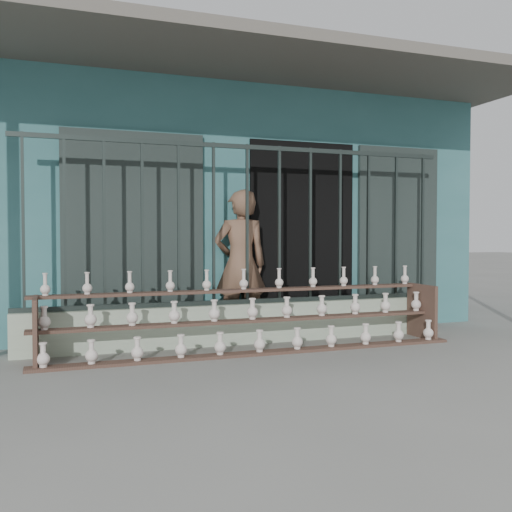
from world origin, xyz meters
name	(u,v)px	position (x,y,z in m)	size (l,w,h in m)	color
ground	(292,368)	(0.00, 0.00, 0.00)	(60.00, 60.00, 0.00)	slate
workshop_building	(189,211)	(0.00, 4.23, 1.62)	(7.40, 6.60, 3.21)	#336A6D
parapet_wall	(247,323)	(0.00, 1.30, 0.23)	(5.00, 0.20, 0.45)	#B2C5A9
security_fence	(247,224)	(0.00, 1.30, 1.35)	(5.00, 0.04, 1.80)	#283330
shelf_rack	(252,317)	(-0.09, 0.89, 0.36)	(4.50, 0.68, 0.85)	brown
elderly_woman	(241,264)	(0.02, 1.61, 0.88)	(0.64, 0.42, 1.76)	brown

